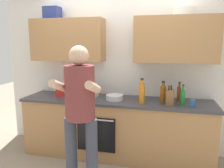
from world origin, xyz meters
name	(u,v)px	position (x,y,z in m)	size (l,w,h in m)	color
ground_plane	(116,155)	(0.00, 0.00, 0.00)	(12.00, 12.00, 0.00)	gray
back_wall_unit	(120,58)	(0.00, 0.27, 1.50)	(4.00, 0.38, 2.50)	silver
counter	(116,128)	(0.00, 0.00, 0.45)	(2.84, 0.67, 0.90)	#A37547
person_standing	(80,107)	(-0.23, -0.85, 1.01)	(0.49, 0.45, 1.70)	#383D4C
bottle_hotsauce	(81,89)	(-0.62, 0.17, 1.00)	(0.07, 0.07, 0.24)	red
bottle_oil	(142,93)	(0.39, 0.02, 1.01)	(0.07, 0.07, 0.26)	olive
bottle_wine	(90,96)	(-0.34, -0.19, 0.98)	(0.06, 0.06, 0.20)	#471419
bottle_water	(84,90)	(-0.46, -0.10, 1.04)	(0.06, 0.06, 0.34)	silver
bottle_soda	(183,97)	(0.94, -0.07, 1.01)	(0.06, 0.06, 0.28)	#198C33
bottle_juice	(142,93)	(0.40, -0.15, 1.05)	(0.08, 0.08, 0.35)	orange
bottle_vinegar	(179,93)	(0.90, 0.10, 1.02)	(0.06, 0.06, 0.28)	brown
bottle_syrup	(163,93)	(0.68, 0.02, 1.03)	(0.08, 0.08, 0.30)	#8C4C14
cup_tea	(192,103)	(1.06, -0.15, 0.95)	(0.07, 0.07, 0.10)	#33598C
mixing_bowl	(114,97)	(-0.02, -0.03, 0.94)	(0.26, 0.26, 0.08)	silver
knife_block	(170,97)	(0.77, -0.12, 1.00)	(0.10, 0.14, 0.27)	brown
grocery_bag_crisps	(64,90)	(-0.87, 0.06, 0.99)	(0.20, 0.20, 0.17)	red
grocery_bag_produce	(91,90)	(-0.42, 0.10, 1.00)	(0.18, 0.17, 0.20)	silver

